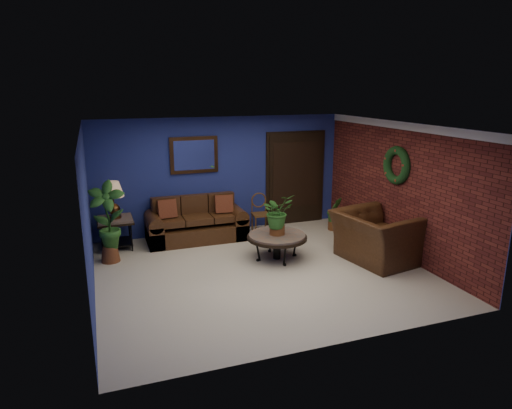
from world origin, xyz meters
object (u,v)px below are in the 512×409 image
object	(u,v)px
coffee_table	(277,237)
table_lamp	(113,195)
sofa	(196,225)
armchair	(377,237)
end_table	(115,225)
side_chair	(260,210)

from	to	relation	value
coffee_table	table_lamp	size ratio (longest dim) A/B	1.59
sofa	table_lamp	xyz separation A→B (m)	(-1.61, -0.03, 0.78)
table_lamp	armchair	xyz separation A→B (m)	(4.45, -2.30, -0.62)
table_lamp	armchair	world-z (taller)	table_lamp
end_table	table_lamp	world-z (taller)	table_lamp
sofa	coffee_table	size ratio (longest dim) A/B	1.83
sofa	side_chair	size ratio (longest dim) A/B	2.37
table_lamp	end_table	bearing A→B (deg)	0.00
side_chair	sofa	bearing A→B (deg)	-174.18
side_chair	armchair	world-z (taller)	armchair
side_chair	armchair	distance (m)	2.75
end_table	armchair	distance (m)	5.01
coffee_table	end_table	size ratio (longest dim) A/B	1.62
coffee_table	table_lamp	distance (m)	3.27
sofa	side_chair	xyz separation A→B (m)	(1.45, 0.04, 0.18)
table_lamp	side_chair	bearing A→B (deg)	1.19
sofa	table_lamp	world-z (taller)	table_lamp
end_table	armchair	bearing A→B (deg)	-27.33
armchair	side_chair	bearing A→B (deg)	20.73
coffee_table	table_lamp	xyz separation A→B (m)	(-2.78, 1.59, 0.66)
sofa	coffee_table	bearing A→B (deg)	-54.11
coffee_table	side_chair	distance (m)	1.68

